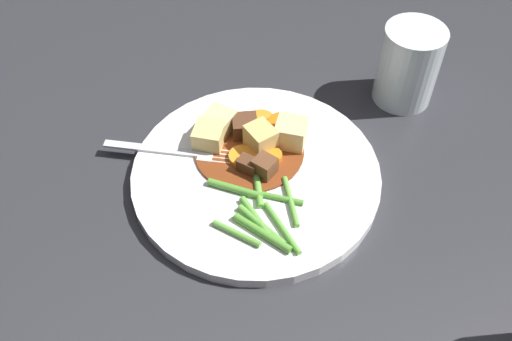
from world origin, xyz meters
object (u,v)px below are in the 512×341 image
Objects in this scene: meat_chunk_0 at (248,163)px; meat_chunk_2 at (245,127)px; potato_chunk_1 at (261,139)px; carrot_slice_0 at (261,121)px; carrot_slice_1 at (282,125)px; meat_chunk_1 at (265,167)px; fork at (181,152)px; dinner_plate at (256,175)px; carrot_slice_3 at (272,157)px; carrot_slice_2 at (243,157)px; potato_chunk_3 at (291,133)px; potato_chunk_0 at (209,136)px; water_glass at (408,65)px; potato_chunk_2 at (220,122)px.

meat_chunk_0 is 0.81× the size of meat_chunk_2.
meat_chunk_0 is (-0.03, 0.02, -0.01)m from potato_chunk_1.
carrot_slice_1 is at bearing -115.90° from carrot_slice_0.
meat_chunk_1 is 0.07m from meat_chunk_2.
potato_chunk_1 is 0.19× the size of fork.
meat_chunk_2 is (0.06, 0.02, 0.00)m from meat_chunk_1.
dinner_plate is 11.93× the size of carrot_slice_3.
carrot_slice_2 is 0.19× the size of fork.
potato_chunk_3 is (0.03, -0.02, 0.01)m from carrot_slice_3.
carrot_slice_1 reaches higher than carrot_slice_0.
potato_chunk_1 is at bearing 100.67° from potato_chunk_3.
potato_chunk_0 reaches higher than meat_chunk_0.
water_glass is at bearing -71.86° from fork.
dinner_plate is 8.11× the size of potato_chunk_3.
potato_chunk_2 is at bearing 52.28° from potato_chunk_1.
potato_chunk_0 is 0.06m from potato_chunk_1.
potato_chunk_3 is at bearing -137.99° from carrot_slice_0.
meat_chunk_2 is (0.02, 0.05, -0.00)m from potato_chunk_3.
potato_chunk_2 is 0.32× the size of water_glass.
meat_chunk_2 is at bearing -110.27° from potato_chunk_2.
potato_chunk_1 is at bearing 30.26° from carrot_slice_3.
carrot_slice_0 is 1.01× the size of potato_chunk_2.
meat_chunk_2 is (0.05, 0.03, 0.01)m from carrot_slice_3.
potato_chunk_3 reaches higher than carrot_slice_1.
meat_chunk_0 is (-0.01, 0.03, 0.00)m from carrot_slice_3.
water_glass is (0.11, -0.22, 0.03)m from carrot_slice_2.
fork is (0.04, 0.10, -0.01)m from meat_chunk_1.
fork is at bearing 108.14° from water_glass.
fork is (-0.03, 0.08, -0.01)m from meat_chunk_2.
potato_chunk_0 is 0.27m from water_glass.
fork is (-0.04, 0.10, -0.00)m from carrot_slice_0.
potato_chunk_3 is at bearing 119.11° from water_glass.
potato_chunk_2 is at bearing 24.94° from meat_chunk_0.
dinner_plate is at bearing 132.29° from potato_chunk_3.
potato_chunk_1 is (0.02, -0.02, 0.01)m from carrot_slice_2.
potato_chunk_0 reaches higher than fork.
carrot_slice_3 is at bearing -95.69° from carrot_slice_2.
dinner_plate is 0.24m from water_glass.
potato_chunk_1 is (0.03, -0.01, 0.02)m from dinner_plate.
potato_chunk_3 is (0.01, -0.04, -0.00)m from potato_chunk_1.
potato_chunk_1 reaches higher than carrot_slice_2.
meat_chunk_0 is 0.14× the size of fork.
carrot_slice_3 is at bearing -100.59° from fork.
meat_chunk_0 reaches higher than carrot_slice_3.
potato_chunk_3 is (-0.02, -0.01, 0.01)m from carrot_slice_1.
dinner_plate is at bearing 125.40° from carrot_slice_3.
potato_chunk_3 is at bearing -47.71° from dinner_plate.
carrot_slice_3 is 0.08m from potato_chunk_0.
carrot_slice_0 is at bearing -66.67° from fork.
potato_chunk_1 is at bearing -101.73° from potato_chunk_0.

